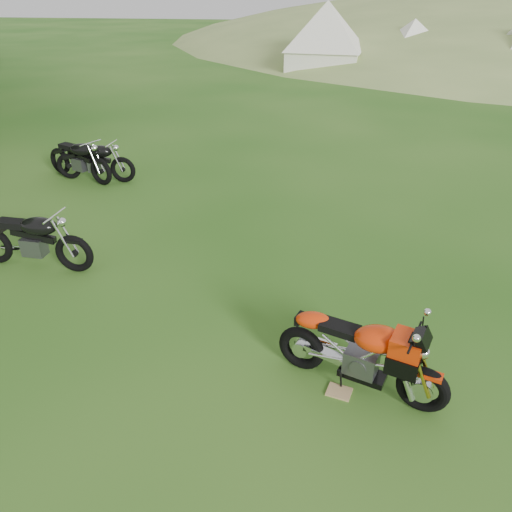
% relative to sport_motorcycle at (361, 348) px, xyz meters
% --- Properties ---
extents(ground, '(120.00, 120.00, 0.00)m').
position_rel_sport_motorcycle_xyz_m(ground, '(-1.21, 0.93, -0.56)').
color(ground, '#1A4E10').
rests_on(ground, ground).
extents(sport_motorcycle, '(1.90, 1.09, 1.11)m').
position_rel_sport_motorcycle_xyz_m(sport_motorcycle, '(0.00, 0.00, 0.00)').
color(sport_motorcycle, red).
rests_on(sport_motorcycle, ground).
extents(plywood_board, '(0.31, 0.28, 0.02)m').
position_rel_sport_motorcycle_xyz_m(plywood_board, '(-0.20, -0.12, -0.55)').
color(plywood_board, tan).
rests_on(plywood_board, ground).
extents(vintage_moto_a, '(1.99, 0.58, 1.03)m').
position_rel_sport_motorcycle_xyz_m(vintage_moto_a, '(-4.98, 2.04, -0.04)').
color(vintage_moto_a, black).
rests_on(vintage_moto_a, ground).
extents(vintage_moto_c, '(1.94, 1.20, 1.02)m').
position_rel_sport_motorcycle_xyz_m(vintage_moto_c, '(-6.06, 5.98, -0.05)').
color(vintage_moto_c, black).
rests_on(vintage_moto_c, ground).
extents(vintage_moto_d, '(1.86, 0.51, 0.97)m').
position_rel_sport_motorcycle_xyz_m(vintage_moto_d, '(-5.67, 5.96, -0.07)').
color(vintage_moto_d, black).
rests_on(vintage_moto_d, ground).
extents(tent_left, '(3.86, 3.86, 2.99)m').
position_rel_sport_motorcycle_xyz_m(tent_left, '(-0.80, 22.62, 0.94)').
color(tent_left, white).
rests_on(tent_left, ground).
extents(tent_mid, '(3.57, 3.57, 2.49)m').
position_rel_sport_motorcycle_xyz_m(tent_mid, '(3.58, 24.06, 0.69)').
color(tent_mid, white).
rests_on(tent_mid, ground).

